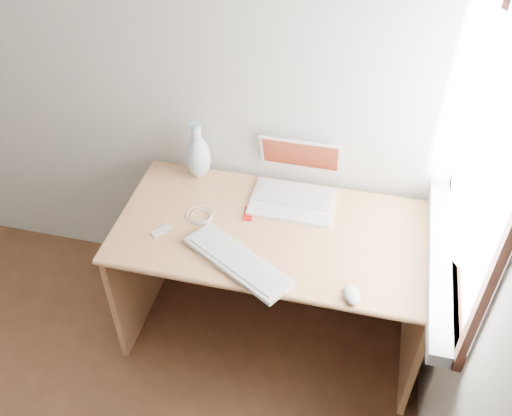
% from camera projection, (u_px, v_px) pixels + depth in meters
% --- Properties ---
extents(back_wall, '(3.50, 0.04, 2.60)m').
position_uv_depth(back_wall, '(68.00, 38.00, 2.48)').
color(back_wall, silver).
rests_on(back_wall, floor).
extents(window, '(0.11, 0.99, 1.10)m').
position_uv_depth(window, '(482.00, 158.00, 1.88)').
color(window, white).
rests_on(window, right_wall).
extents(desk, '(1.35, 0.68, 0.72)m').
position_uv_depth(desk, '(277.00, 249.00, 2.63)').
color(desk, tan).
rests_on(desk, floor).
extents(laptop, '(0.37, 0.31, 0.25)m').
position_uv_depth(laptop, '(295.00, 187.00, 2.56)').
color(laptop, white).
rests_on(laptop, desk).
extents(external_keyboard, '(0.49, 0.37, 0.02)m').
position_uv_depth(external_keyboard, '(238.00, 261.00, 2.28)').
color(external_keyboard, white).
rests_on(external_keyboard, desk).
extents(mouse, '(0.09, 0.12, 0.04)m').
position_uv_depth(mouse, '(352.00, 295.00, 2.14)').
color(mouse, white).
rests_on(mouse, desk).
extents(ipod, '(0.05, 0.09, 0.01)m').
position_uv_depth(ipod, '(248.00, 214.00, 2.50)').
color(ipod, red).
rests_on(ipod, desk).
extents(cable_coil, '(0.13, 0.13, 0.01)m').
position_uv_depth(cable_coil, '(200.00, 215.00, 2.50)').
color(cable_coil, white).
rests_on(cable_coil, desk).
extents(remote, '(0.08, 0.09, 0.01)m').
position_uv_depth(remote, '(161.00, 230.00, 2.42)').
color(remote, white).
rests_on(remote, desk).
extents(vase, '(0.11, 0.11, 0.29)m').
position_uv_depth(vase, '(198.00, 156.00, 2.62)').
color(vase, silver).
rests_on(vase, desk).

